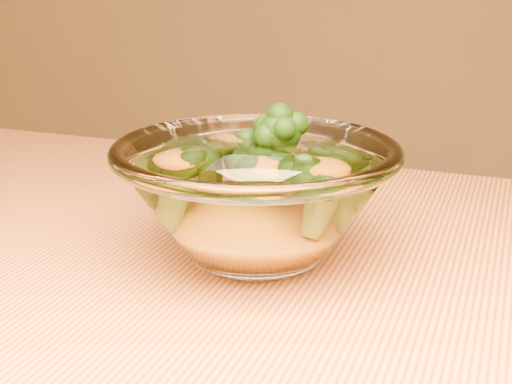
# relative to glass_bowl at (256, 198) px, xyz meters

# --- Properties ---
(glass_bowl) EXTENTS (0.21, 0.21, 0.09)m
(glass_bowl) POSITION_rel_glass_bowl_xyz_m (0.00, 0.00, 0.00)
(glass_bowl) COLOR white
(glass_bowl) RESTS_ON table
(cheese_sauce) EXTENTS (0.10, 0.10, 0.03)m
(cheese_sauce) POSITION_rel_glass_bowl_xyz_m (0.00, 0.00, -0.02)
(cheese_sauce) COLOR orange
(cheese_sauce) RESTS_ON glass_bowl
(broccoli_heap) EXTENTS (0.15, 0.10, 0.09)m
(broccoli_heap) POSITION_rel_glass_bowl_xyz_m (-0.00, 0.02, 0.01)
(broccoli_heap) COLOR black
(broccoli_heap) RESTS_ON cheese_sauce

